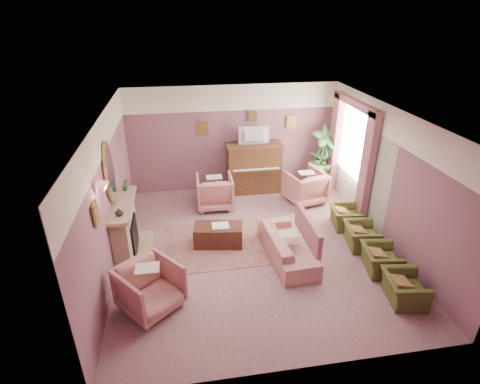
{
  "coord_description": "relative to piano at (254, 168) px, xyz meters",
  "views": [
    {
      "loc": [
        -1.35,
        -6.41,
        4.51
      ],
      "look_at": [
        -0.24,
        0.4,
        1.11
      ],
      "focal_mm": 28.0,
      "sensor_mm": 36.0,
      "label": 1
    }
  ],
  "objects": [
    {
      "name": "floor",
      "position": [
        -0.5,
        -2.68,
        -0.65
      ],
      "size": [
        5.5,
        6.0,
        0.01
      ],
      "primitive_type": "cube",
      "color": "gray",
      "rests_on": "ground"
    },
    {
      "name": "ceiling",
      "position": [
        -0.5,
        -2.68,
        2.15
      ],
      "size": [
        5.5,
        6.0,
        0.01
      ],
      "primitive_type": "cube",
      "color": "silver",
      "rests_on": "wall_back"
    },
    {
      "name": "wall_back",
      "position": [
        -0.5,
        0.32,
        0.75
      ],
      "size": [
        5.5,
        0.02,
        2.8
      ],
      "primitive_type": "cube",
      "color": "#6C4861",
      "rests_on": "floor"
    },
    {
      "name": "wall_front",
      "position": [
        -0.5,
        -5.68,
        0.75
      ],
      "size": [
        5.5,
        0.02,
        2.8
      ],
      "primitive_type": "cube",
      "color": "#6C4861",
      "rests_on": "floor"
    },
    {
      "name": "wall_left",
      "position": [
        -3.25,
        -2.68,
        0.75
      ],
      "size": [
        0.02,
        6.0,
        2.8
      ],
      "primitive_type": "cube",
      "color": "#6C4861",
      "rests_on": "floor"
    },
    {
      "name": "wall_right",
      "position": [
        2.25,
        -2.68,
        0.75
      ],
      "size": [
        0.02,
        6.0,
        2.8
      ],
      "primitive_type": "cube",
      "color": "#6C4861",
      "rests_on": "floor"
    },
    {
      "name": "picture_rail_band",
      "position": [
        -0.5,
        0.31,
        1.82
      ],
      "size": [
        5.5,
        0.01,
        0.65
      ],
      "primitive_type": "cube",
      "color": "white",
      "rests_on": "wall_back"
    },
    {
      "name": "stripe_panel",
      "position": [
        2.23,
        -1.38,
        0.42
      ],
      "size": [
        0.01,
        3.0,
        2.15
      ],
      "primitive_type": "cube",
      "color": "#A8AD9B",
      "rests_on": "wall_right"
    },
    {
      "name": "fireplace_surround",
      "position": [
        -3.09,
        -2.48,
        -0.1
      ],
      "size": [
        0.3,
        1.4,
        1.1
      ],
      "primitive_type": "cube",
      "color": "tan",
      "rests_on": "floor"
    },
    {
      "name": "fireplace_inset",
      "position": [
        -2.99,
        -2.48,
        -0.25
      ],
      "size": [
        0.18,
        0.72,
        0.68
      ],
      "primitive_type": "cube",
      "color": "black",
      "rests_on": "floor"
    },
    {
      "name": "fire_ember",
      "position": [
        -2.95,
        -2.48,
        -0.43
      ],
      "size": [
        0.06,
        0.54,
        0.1
      ],
      "primitive_type": "cube",
      "color": "#FF2A0C",
      "rests_on": "floor"
    },
    {
      "name": "mantel_shelf",
      "position": [
        -3.06,
        -2.48,
        0.47
      ],
      "size": [
        0.4,
        1.55,
        0.07
      ],
      "primitive_type": "cube",
      "color": "tan",
      "rests_on": "fireplace_surround"
    },
    {
      "name": "hearth",
      "position": [
        -2.89,
        -2.48,
        -0.64
      ],
      "size": [
        0.55,
        1.5,
        0.02
      ],
      "primitive_type": "cube",
      "color": "tan",
      "rests_on": "floor"
    },
    {
      "name": "mirror_frame",
      "position": [
        -3.2,
        -2.48,
        1.15
      ],
      "size": [
        0.04,
        0.72,
        1.2
      ],
      "primitive_type": "ellipsoid",
      "color": "#AF9943",
      "rests_on": "wall_left"
    },
    {
      "name": "mirror_glass",
      "position": [
        -3.17,
        -2.48,
        1.15
      ],
      "size": [
        0.01,
        0.6,
        1.06
      ],
      "primitive_type": "ellipsoid",
      "color": "white",
      "rests_on": "wall_left"
    },
    {
      "name": "sconce_shade",
      "position": [
        -3.12,
        -3.53,
        1.33
      ],
      "size": [
        0.2,
        0.2,
        0.16
      ],
      "primitive_type": "cone",
      "color": "#D46E5D",
      "rests_on": "wall_left"
    },
    {
      "name": "piano",
      "position": [
        0.0,
        0.0,
        0.0
      ],
      "size": [
        1.4,
        0.6,
        1.3
      ],
      "primitive_type": "cube",
      "color": "#4E301B",
      "rests_on": "floor"
    },
    {
      "name": "piano_keyshelf",
      "position": [
        -0.0,
        -0.35,
        0.07
      ],
      "size": [
        1.3,
        0.12,
        0.06
      ],
      "primitive_type": "cube",
      "color": "#4E301B",
      "rests_on": "piano"
    },
    {
      "name": "piano_keys",
      "position": [
        0.0,
        -0.35,
        0.11
      ],
      "size": [
        1.2,
        0.08,
        0.02
      ],
      "primitive_type": "cube",
      "color": "white",
      "rests_on": "piano"
    },
    {
      "name": "piano_top",
      "position": [
        0.0,
        0.0,
        0.66
      ],
      "size": [
        1.45,
        0.65,
        0.04
      ],
      "primitive_type": "cube",
      "color": "#4E301B",
      "rests_on": "piano"
    },
    {
      "name": "television",
      "position": [
        0.0,
        -0.05,
        0.95
      ],
      "size": [
        0.8,
        0.12,
        0.48
      ],
      "primitive_type": "imported",
      "color": "black",
      "rests_on": "piano"
    },
    {
      "name": "print_back_left",
      "position": [
        -1.3,
        0.28,
        1.07
      ],
      "size": [
        0.3,
        0.03,
        0.38
      ],
      "primitive_type": "cube",
      "color": "#AF9943",
      "rests_on": "wall_back"
    },
    {
      "name": "print_back_right",
      "position": [
        1.05,
        0.28,
        1.13
      ],
      "size": [
        0.26,
        0.03,
        0.34
      ],
      "primitive_type": "cube",
      "color": "#AF9943",
      "rests_on": "wall_back"
    },
    {
      "name": "print_back_mid",
      "position": [
        0.0,
        0.28,
        1.35
      ],
      "size": [
        0.22,
        0.03,
        0.26
      ],
      "primitive_type": "cube",
      "color": "#AF9943",
      "rests_on": "wall_back"
    },
    {
      "name": "print_left_wall",
      "position": [
        -3.21,
        -3.88,
        1.07
      ],
      "size": [
        0.03,
        0.28,
        0.36
      ],
      "primitive_type": "cube",
      "color": "#AF9943",
      "rests_on": "wall_left"
    },
    {
      "name": "window_blind",
      "position": [
        2.2,
        -1.13,
        1.05
      ],
      "size": [
        0.03,
        1.4,
        1.8
      ],
      "primitive_type": "cube",
      "color": "beige",
      "rests_on": "wall_right"
    },
    {
      "name": "curtain_left",
      "position": [
        2.12,
        -2.05,
        0.65
      ],
      "size": [
        0.16,
        0.34,
        2.6
      ],
      "primitive_type": "cube",
      "color": "#A45B68",
      "rests_on": "floor"
    },
    {
      "name": "curtain_right",
      "position": [
        2.12,
        -0.21,
        0.65
      ],
      "size": [
        0.16,
        0.34,
        2.6
      ],
      "primitive_type": "cube",
      "color": "#A45B68",
      "rests_on": "floor"
    },
    {
      "name": "pelmet",
      "position": [
        2.12,
        -1.13,
        1.91
      ],
      "size": [
        0.16,
        2.2,
        0.16
      ],
      "primitive_type": "cube",
      "color": "#A45B68",
      "rests_on": "wall_right"
    },
    {
      "name": "mantel_plant",
      "position": [
        -3.05,
        -1.93,
        0.64
      ],
      "size": [
        0.16,
        0.16,
        0.28
      ],
      "primitive_type": "imported",
      "color": "#376B36",
      "rests_on": "mantel_shelf"
    },
    {
      "name": "mantel_vase",
      "position": [
        -3.05,
        -2.98,
        0.58
      ],
      "size": [
        0.16,
        0.16,
        0.16
      ],
      "primitive_type": "imported",
      "color": "white",
      "rests_on": "mantel_shelf"
    },
    {
      "name": "area_rug",
      "position": [
        -1.11,
        -2.47,
        -0.64
      ],
      "size": [
        2.52,
        1.82,
        0.01
      ],
      "primitive_type": "cube",
      "rotation": [
        0.0,
        0.0,
        0.01
      ],
      "color": "#935D57",
      "rests_on": "floor"
    },
    {
      "name": "coffee_table",
      "position": [
        -1.23,
        -2.46,
        -0.43
      ],
      "size": [
        1.06,
        0.65,
        0.45
      ],
      "primitive_type": "cube",
      "rotation": [
        0.0,
        0.0,
        -0.15
      ],
      "color": "#422216",
      "rests_on": "floor"
    },
    {
      "name": "table_paper",
      "position": [
        -1.18,
        -2.46,
        -0.2
      ],
      "size": [
        0.35,
        0.28,
        0.01
      ],
      "primitive_type": "cube",
      "color": "white",
      "rests_on": "coffee_table"
    },
    {
      "name": "sofa",
      "position": [
        0.08,
        -3.11,
        -0.28
      ],
      "size": [
        0.61,
        1.84,
        0.74
      ],
      "primitive_type": "imported",
      "color": "tan",
      "rests_on": "floor"
    },
    {
      "name": "sofa_throw",
      "position": [
        0.48,
        -3.11,
        -0.05
      ],
      "size": [
        0.09,
        1.39,
        0.51
      ],
      "primitive_type": "cube",
      "color": "#A45B68",
      "rests_on": "sofa"
    },
    {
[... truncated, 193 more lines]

